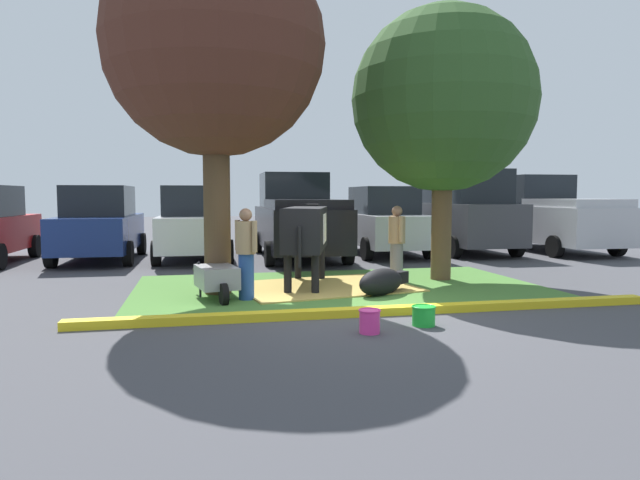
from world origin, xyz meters
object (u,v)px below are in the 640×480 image
Objects in this scene: calf_lying at (382,282)px; pickup_truck_maroon at (549,216)px; sedan_blue at (194,224)px; suv_dark_grey at (463,211)px; bucket_green at (424,315)px; shade_tree_left at (215,47)px; pickup_truck_black at (298,218)px; hatchback_white at (100,224)px; sedan_silver at (383,222)px; wheelbarrow at (217,278)px; bucket_pink at (370,321)px; shade_tree_right at (444,101)px; person_visitor_near at (397,241)px; person_handler at (246,251)px; cow_holstein at (306,229)px.

pickup_truck_maroon is (7.74, 6.53, 0.88)m from calf_lying.
suv_dark_grey reaches higher than sedan_blue.
bucket_green is 11.95m from pickup_truck_maroon.
shade_tree_left is 5.07× the size of calf_lying.
calf_lying is 0.23× the size of pickup_truck_black.
pickup_truck_black is (-0.22, 8.60, 0.97)m from bucket_green.
pickup_truck_maroon is (13.50, -0.16, 0.13)m from hatchback_white.
shade_tree_left is 8.40m from sedan_silver.
hatchback_white is at bearing 130.69° from calf_lying.
calf_lying is 8.27m from suv_dark_grey.
wheelbarrow is 8.25m from sedan_silver.
pickup_truck_maroon reaches higher than wheelbarrow.
shade_tree_left is at bearing -63.81° from hatchback_white.
bucket_pink is 0.88m from bucket_green.
pickup_truck_black is at bearing -178.02° from pickup_truck_maroon.
shade_tree_right is 7.65m from sedan_blue.
bucket_pink is at bearing -76.16° from sedan_blue.
sedan_blue is (-2.25, 9.13, 0.82)m from bucket_pink.
hatchback_white is at bearing 179.30° from pickup_truck_maroon.
calf_lying is at bearing -1.94° from wheelbarrow.
pickup_truck_black is 1.23× the size of sedan_silver.
hatchback_white reaches higher than wheelbarrow.
person_visitor_near is (3.62, 0.67, -3.50)m from shade_tree_left.
cow_holstein is at bearing 44.51° from person_handler.
person_visitor_near is 6.61m from suv_dark_grey.
person_handler is (-2.39, 0.01, 0.59)m from calf_lying.
sedan_blue and sedan_silver have the same top height.
pickup_truck_maroon reaches higher than calf_lying.
cow_holstein reaches higher than bucket_green.
pickup_truck_black reaches higher than hatchback_white.
person_visitor_near is at bearing 23.99° from person_handler.
sedan_blue is at bearing -179.97° from pickup_truck_maroon.
pickup_truck_black reaches higher than bucket_pink.
calf_lying is at bearing -49.31° from hatchback_white.
shade_tree_right reaches higher than hatchback_white.
bucket_green is (-0.19, -2.35, -0.10)m from calf_lying.
sedan_silver reaches higher than bucket_pink.
sedan_silver is (7.98, -0.14, 0.00)m from hatchback_white.
cow_holstein is 1.94m from person_visitor_near.
shade_tree_right is at bearing 19.22° from person_handler.
shade_tree_left reaches higher than cow_holstein.
bucket_pink is 8.92m from pickup_truck_black.
sedan_silver is at bearing 0.35° from sedan_blue.
cow_holstein is at bearing -122.18° from sedan_silver.
pickup_truck_black is at bearing 72.44° from person_handler.
person_visitor_near is 0.35× the size of sedan_blue.
bucket_green is at bearing -70.81° from sedan_blue.
hatchback_white is at bearing 141.12° from person_visitor_near.
person_handler is at bearing -137.46° from suv_dark_grey.
shade_tree_left reaches higher than hatchback_white.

